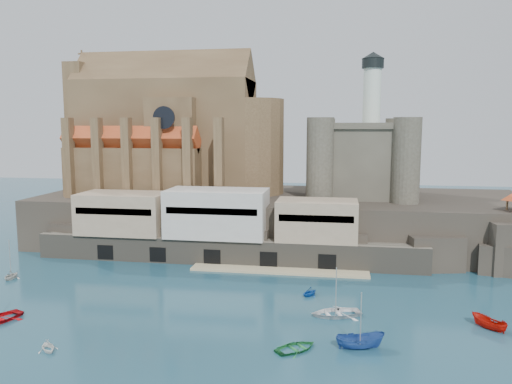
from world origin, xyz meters
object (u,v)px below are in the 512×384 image
Objects in this scene: church at (174,136)px; boat_1 at (48,351)px; castle_keep at (361,156)px; boat_2 at (360,348)px.

church reaches higher than boat_1.
castle_keep is 69.56m from boat_1.
boat_1 is at bearing -85.35° from church.
boat_1 is (4.69, -57.72, -22.13)m from church.
church is 16.01× the size of boat_1.
boat_2 is at bearing -34.92° from boat_1.
church is at bearing 49.32° from boat_1.
castle_keep is (40.21, -0.78, -3.81)m from church.
church is 67.99m from boat_2.
church is 8.53× the size of boat_2.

